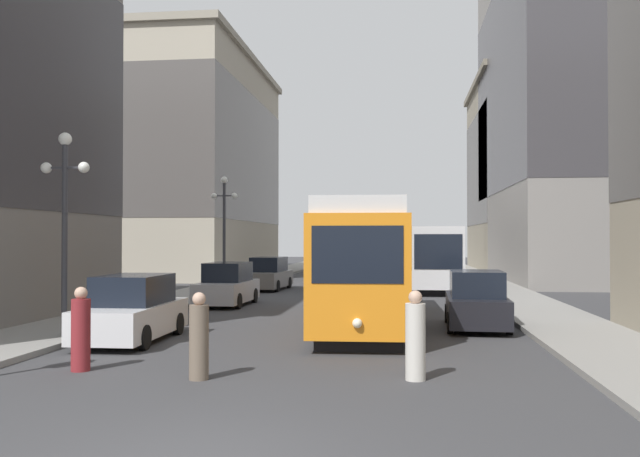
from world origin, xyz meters
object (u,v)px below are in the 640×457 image
transit_bus (436,254)px  parked_car_left_near (269,275)px  pedestrian_on_sidewalk (81,332)px  lamp_post_left_far (224,216)px  parked_car_left_far (227,286)px  streetcar (363,261)px  pedestrian_crossing_near (199,339)px  pedestrian_crossing_far (415,338)px  parked_car_left_mid (133,311)px  parked_car_right_far (476,302)px  lamp_post_left_near (65,202)px

transit_bus → parked_car_left_near: size_ratio=2.72×
pedestrian_on_sidewalk → lamp_post_left_far: lamp_post_left_far is taller
parked_car_left_near → parked_car_left_far: bearing=-87.0°
streetcar → pedestrian_crossing_near: (-2.77, -9.37, -1.29)m
streetcar → parked_car_left_near: (-6.11, 14.74, -1.26)m
parked_car_left_near → pedestrian_crossing_far: parked_car_left_near is taller
streetcar → parked_car_left_mid: size_ratio=2.78×
parked_car_right_far → parked_car_left_far: size_ratio=0.96×
parked_car_left_near → parked_car_left_mid: (-0.00, -19.32, -0.00)m
transit_bus → lamp_post_left_near: (-11.23, -21.96, 1.89)m
streetcar → parked_car_left_far: (-6.11, 5.69, -1.26)m
streetcar → lamp_post_left_far: size_ratio=2.15×
lamp_post_left_near → pedestrian_crossing_near: bearing=-41.3°
parked_car_left_near → pedestrian_on_sidewalk: 23.54m
parked_car_left_near → lamp_post_left_near: bearing=-92.5°
lamp_post_left_near → lamp_post_left_far: size_ratio=0.94×
parked_car_left_near → parked_car_left_far: size_ratio=1.08×
parked_car_right_far → lamp_post_left_far: size_ratio=0.72×
parked_car_left_mid → parked_car_left_far: same height
parked_car_left_mid → streetcar: bearing=35.5°
parked_car_left_mid → transit_bus: bearing=65.5°
pedestrian_crossing_far → lamp_post_left_far: size_ratio=0.30×
transit_bus → pedestrian_crossing_far: transit_bus is taller
pedestrian_crossing_near → streetcar: bearing=-82.4°
lamp_post_left_near → parked_car_left_mid: bearing=5.7°
lamp_post_left_near → pedestrian_crossing_far: bearing=-23.5°
parked_car_left_mid → pedestrian_on_sidewalk: parked_car_left_mid is taller
parked_car_left_near → parked_car_right_far: bearing=-54.9°
streetcar → pedestrian_crossing_far: streetcar is taller
parked_car_left_near → pedestrian_crossing_near: parked_car_left_near is taller
pedestrian_crossing_far → lamp_post_left_far: 23.50m
lamp_post_left_near → lamp_post_left_far: lamp_post_left_far is taller
pedestrian_crossing_near → pedestrian_crossing_far: (4.31, 0.45, 0.02)m
parked_car_left_mid → parked_car_right_far: bearing=20.2°
streetcar → transit_bus: bearing=77.5°
parked_car_right_far → parked_car_left_mid: bearing=23.6°
parked_car_left_mid → lamp_post_left_far: bearing=95.1°
parked_car_right_far → pedestrian_crossing_far: bearing=77.9°
streetcar → transit_bus: (3.22, 17.20, -0.15)m
pedestrian_on_sidewalk → lamp_post_left_far: size_ratio=0.30×
parked_car_left_mid → pedestrian_crossing_near: 5.84m
streetcar → pedestrian_crossing_near: size_ratio=7.33×
streetcar → parked_car_right_far: streetcar is taller
parked_car_left_far → pedestrian_on_sidewalk: parked_car_left_far is taller
parked_car_left_far → transit_bus: bearing=52.3°
pedestrian_crossing_near → pedestrian_crossing_far: pedestrian_crossing_far is taller
parked_car_right_far → lamp_post_left_far: (-11.61, 13.07, 3.19)m
parked_car_left_near → pedestrian_crossing_near: (3.33, -24.11, -0.03)m
parked_car_right_far → lamp_post_left_near: size_ratio=0.77×
parked_car_left_near → pedestrian_crossing_far: bearing=-69.1°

